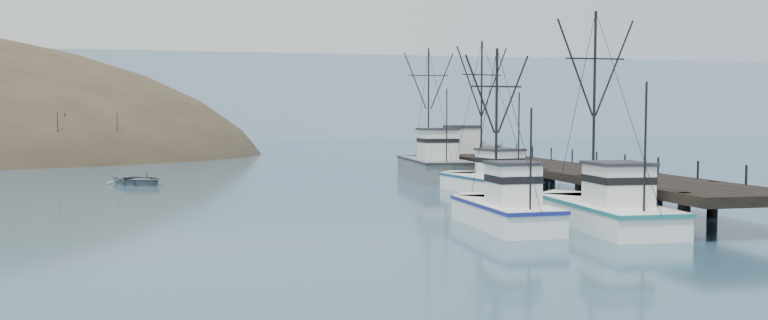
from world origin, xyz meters
The scene contains 12 objects.
ground centered at (0.00, 0.00, 0.00)m, with size 400.00×400.00×0.00m, color #2C4C61.
pier centered at (14.00, 16.00, 1.69)m, with size 6.00×44.00×2.00m.
distant_ridge centered at (10.00, 170.00, 0.00)m, with size 360.00×40.00×26.00m, color #9EB2C6.
distant_ridge_far centered at (-40.00, 185.00, 0.00)m, with size 180.00×25.00×18.00m, color silver.
moored_sailboats centered at (-28.62, 58.84, 0.33)m, with size 15.52×17.27×6.35m.
trawler_near centered at (9.27, -0.53, 0.82)m, with size 3.81×10.90×11.12m.
trawler_mid centered at (4.37, 0.39, 0.82)m, with size 3.34×8.98×9.23m.
trawler_far centered at (9.08, 15.48, 0.82)m, with size 5.35×11.23×11.43m.
work_vessel centered at (8.32, 28.30, 1.23)m, with size 4.62×14.47×12.28m.
pier_shed centered at (12.92, 34.00, 3.42)m, with size 3.00×3.20×2.80m.
pickup_truck centered at (14.78, 34.00, 2.74)m, with size 2.44×5.30×1.47m, color silver.
motorboat centered at (-16.88, 27.29, 0.00)m, with size 3.95×5.53×1.15m, color slate.
Camera 1 is at (-7.90, -31.58, 5.26)m, focal length 32.00 mm.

